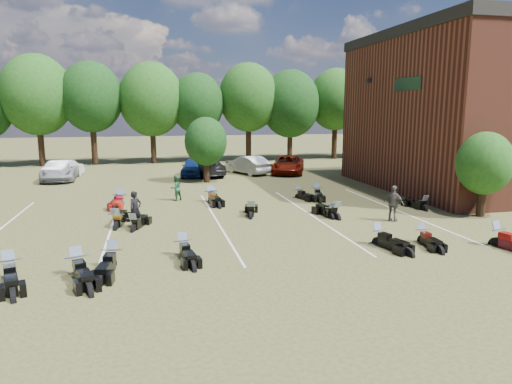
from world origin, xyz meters
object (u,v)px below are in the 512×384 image
object	(u,v)px
motorcycle_3	(183,256)
motorcycle_14	(119,205)
person_black	(135,210)
person_grey	(394,204)
car_4	(193,167)
motorcycle_0	(10,280)
person_green	(176,188)

from	to	relation	value
motorcycle_3	motorcycle_14	xyz separation A→B (m)	(-2.97, 10.44, 0.00)
person_black	person_grey	bearing A→B (deg)	-43.68
car_4	motorcycle_0	xyz separation A→B (m)	(-7.99, -22.53, -0.75)
car_4	motorcycle_3	size ratio (longest dim) A/B	1.97
car_4	person_green	world-z (taller)	person_green
motorcycle_3	motorcycle_14	size ratio (longest dim) A/B	0.99
person_green	motorcycle_3	distance (m)	10.99
motorcycle_14	car_4	bearing A→B (deg)	70.76
person_green	motorcycle_3	world-z (taller)	person_green
person_black	motorcycle_3	bearing A→B (deg)	-105.35
person_black	motorcycle_14	world-z (taller)	person_black
car_4	motorcycle_3	world-z (taller)	car_4
person_green	motorcycle_14	distance (m)	3.44
person_grey	motorcycle_3	size ratio (longest dim) A/B	0.80
car_4	person_black	xyz separation A→B (m)	(-4.21, -16.48, 0.11)
motorcycle_3	person_black	bearing A→B (deg)	103.10
person_grey	motorcycle_0	distance (m)	16.78
person_black	motorcycle_0	bearing A→B (deg)	-158.48
motorcycle_3	motorcycle_0	bearing A→B (deg)	-175.40
person_black	person_green	distance (m)	6.55
car_4	motorcycle_14	distance (m)	12.10
person_green	motorcycle_0	distance (m)	13.62
person_black	motorcycle_14	bearing A→B (deg)	64.83
person_black	person_grey	xyz separation A→B (m)	(12.36, -1.58, 0.03)
motorcycle_3	motorcycle_14	bearing A→B (deg)	97.90
person_grey	motorcycle_14	distance (m)	15.32
car_4	motorcycle_14	size ratio (longest dim) A/B	1.95
car_4	person_green	bearing A→B (deg)	-89.20
person_grey	motorcycle_0	world-z (taller)	person_grey
car_4	motorcycle_14	bearing A→B (deg)	-104.32
person_grey	motorcycle_0	size ratio (longest dim) A/B	0.73
car_4	person_grey	bearing A→B (deg)	-53.83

